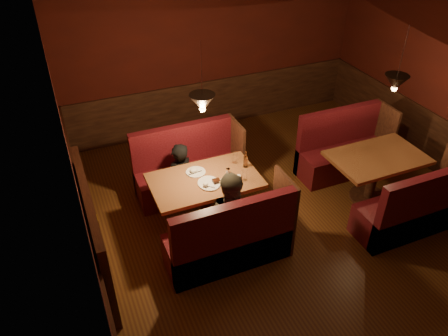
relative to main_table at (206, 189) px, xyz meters
name	(u,v)px	position (x,y,z in m)	size (l,w,h in m)	color
room	(289,174)	(0.99, -0.61, 0.40)	(6.02, 7.02, 2.92)	#522C16
main_table	(206,189)	(0.00, 0.00, 0.00)	(1.57, 0.95, 1.10)	brown
main_bench_far	(188,172)	(0.02, 0.89, -0.27)	(1.72, 0.62, 1.17)	#420609
main_bench_near	(231,243)	(0.02, -0.89, -0.27)	(1.72, 0.62, 1.17)	#420609
second_table	(375,167)	(2.68, -0.47, -0.03)	(1.47, 0.94, 0.83)	brown
second_bench_far	(342,152)	(2.71, 0.41, -0.28)	(1.62, 0.61, 1.16)	#420609
second_bench_near	(413,212)	(2.71, -1.34, -0.28)	(1.62, 0.61, 1.16)	#420609
diner_a	(179,165)	(-0.21, 0.64, 0.08)	(0.53, 0.35, 1.45)	black
diner_b	(234,202)	(0.18, -0.59, 0.14)	(0.77, 0.60, 1.58)	#363228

